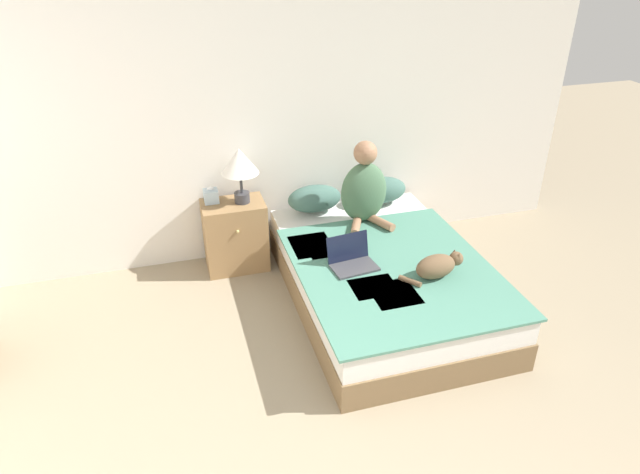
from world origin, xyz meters
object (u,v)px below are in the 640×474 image
(cat_tabby, at_px, (437,266))
(pillow_far, at_px, (381,190))
(table_lamp, at_px, (240,164))
(laptop_open, at_px, (352,260))
(pillow_near, at_px, (315,199))
(bed, at_px, (383,280))
(person_sitting, at_px, (364,189))
(nightstand, at_px, (235,235))
(tissue_box, at_px, (211,196))

(cat_tabby, bearing_deg, pillow_far, 79.34)
(pillow_far, relative_size, table_lamp, 1.01)
(cat_tabby, relative_size, laptop_open, 1.39)
(pillow_near, bearing_deg, table_lamp, -178.28)
(bed, relative_size, pillow_far, 4.40)
(person_sitting, xyz_separation_m, nightstand, (-1.08, 0.28, -0.43))
(pillow_near, relative_size, laptop_open, 1.33)
(nightstand, relative_size, tissue_box, 4.47)
(laptop_open, xyz_separation_m, table_lamp, (-0.66, 0.95, 0.48))
(cat_tabby, height_order, nightstand, nightstand)
(tissue_box, bearing_deg, table_lamp, -16.82)
(pillow_near, distance_m, tissue_box, 0.90)
(bed, bearing_deg, pillow_far, 70.75)
(bed, height_order, pillow_far, pillow_far)
(table_lamp, bearing_deg, pillow_near, 1.72)
(person_sitting, distance_m, laptop_open, 0.79)
(pillow_near, relative_size, tissue_box, 3.44)
(table_lamp, bearing_deg, tissue_box, 163.18)
(pillow_far, distance_m, tissue_box, 1.53)
(bed, distance_m, cat_tabby, 0.55)
(nightstand, relative_size, table_lamp, 1.31)
(person_sitting, relative_size, laptop_open, 1.98)
(pillow_near, distance_m, nightstand, 0.77)
(tissue_box, bearing_deg, pillow_near, -3.63)
(bed, xyz_separation_m, nightstand, (-1.04, 0.88, 0.09))
(person_sitting, xyz_separation_m, table_lamp, (-0.99, 0.28, 0.23))
(pillow_near, bearing_deg, nightstand, -178.45)
(cat_tabby, xyz_separation_m, table_lamp, (-1.21, 1.26, 0.44))
(person_sitting, height_order, tissue_box, person_sitting)
(pillow_near, height_order, tissue_box, tissue_box)
(nightstand, bearing_deg, laptop_open, -51.94)
(pillow_near, relative_size, table_lamp, 1.01)
(bed, relative_size, nightstand, 3.39)
(cat_tabby, relative_size, table_lamp, 1.05)
(laptop_open, xyz_separation_m, nightstand, (-0.74, 0.95, -0.18))
(bed, bearing_deg, laptop_open, -167.14)
(laptop_open, bearing_deg, cat_tabby, -36.56)
(nightstand, height_order, table_lamp, table_lamp)
(person_sitting, distance_m, nightstand, 1.19)
(cat_tabby, distance_m, table_lamp, 1.80)
(person_sitting, xyz_separation_m, tissue_box, (-1.24, 0.36, -0.06))
(pillow_near, xyz_separation_m, nightstand, (-0.73, -0.02, -0.25))
(bed, xyz_separation_m, table_lamp, (-0.96, 0.88, 0.76))
(pillow_far, distance_m, nightstand, 1.38)
(laptop_open, height_order, nightstand, laptop_open)
(pillow_near, relative_size, cat_tabby, 0.96)
(cat_tabby, distance_m, nightstand, 1.82)
(pillow_near, xyz_separation_m, person_sitting, (0.35, -0.30, 0.18))
(bed, xyz_separation_m, pillow_near, (-0.31, 0.90, 0.34))
(pillow_far, height_order, person_sitting, person_sitting)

